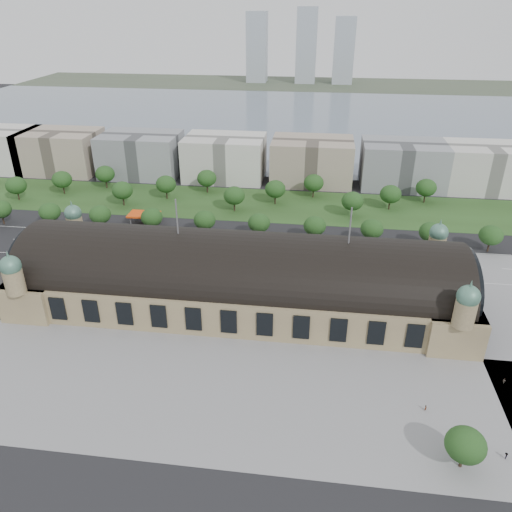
# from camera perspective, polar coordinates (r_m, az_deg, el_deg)

# --- Properties ---
(ground) EXTENTS (900.00, 900.00, 0.00)m
(ground) POSITION_cam_1_polar(r_m,az_deg,el_deg) (173.06, -1.87, -5.47)
(ground) COLOR black
(ground) RESTS_ON ground
(station) EXTENTS (150.00, 48.40, 44.30)m
(station) POSITION_cam_1_polar(r_m,az_deg,el_deg) (167.70, -1.93, -2.53)
(station) COLOR tan
(station) RESTS_ON ground
(plaza_south) EXTENTS (190.00, 48.00, 0.12)m
(plaza_south) POSITION_cam_1_polar(r_m,az_deg,el_deg) (137.45, -0.63, -15.71)
(plaza_south) COLOR gray
(plaza_south) RESTS_ON ground
(road_slab) EXTENTS (260.00, 26.00, 0.10)m
(road_slab) POSITION_cam_1_polar(r_m,az_deg,el_deg) (208.94, -5.63, 0.57)
(road_slab) COLOR black
(road_slab) RESTS_ON ground
(grass_belt) EXTENTS (300.00, 45.00, 0.10)m
(grass_belt) POSITION_cam_1_polar(r_m,az_deg,el_deg) (257.28, -1.87, 6.00)
(grass_belt) COLOR #27441B
(grass_belt) RESTS_ON ground
(petrol_station) EXTENTS (14.00, 13.00, 5.05)m
(petrol_station) POSITION_cam_1_polar(r_m,az_deg,el_deg) (240.65, -12.16, 4.57)
(petrol_station) COLOR #EE470E
(petrol_station) RESTS_ON ground
(lake) EXTENTS (700.00, 320.00, 0.08)m
(lake) POSITION_cam_1_polar(r_m,az_deg,el_deg) (451.78, 4.38, 15.36)
(lake) COLOR slate
(lake) RESTS_ON ground
(far_shore) EXTENTS (700.00, 120.00, 0.14)m
(far_shore) POSITION_cam_1_polar(r_m,az_deg,el_deg) (648.52, 5.56, 19.00)
(far_shore) COLOR #44513D
(far_shore) RESTS_ON ground
(far_tower_left) EXTENTS (24.00, 24.00, 80.00)m
(far_tower_left) POSITION_cam_1_polar(r_m,az_deg,el_deg) (658.89, 0.12, 22.75)
(far_tower_left) COLOR #9EA8B2
(far_tower_left) RESTS_ON ground
(far_tower_mid) EXTENTS (24.00, 24.00, 85.00)m
(far_tower_mid) POSITION_cam_1_polar(r_m,az_deg,el_deg) (653.70, 5.78, 22.81)
(far_tower_mid) COLOR #9EA8B2
(far_tower_mid) RESTS_ON ground
(far_tower_right) EXTENTS (24.00, 24.00, 75.00)m
(far_tower_right) POSITION_cam_1_polar(r_m,az_deg,el_deg) (653.97, 10.01, 22.12)
(far_tower_right) COLOR #9EA8B2
(far_tower_right) RESTS_ON ground
(office_1) EXTENTS (45.00, 32.00, 24.00)m
(office_1) POSITION_cam_1_polar(r_m,az_deg,el_deg) (326.95, -21.41, 11.07)
(office_1) COLOR tan
(office_1) RESTS_ON ground
(office_2) EXTENTS (45.00, 32.00, 24.00)m
(office_2) POSITION_cam_1_polar(r_m,az_deg,el_deg) (306.50, -12.99, 11.24)
(office_2) COLOR gray
(office_2) RESTS_ON ground
(office_3) EXTENTS (45.00, 32.00, 24.00)m
(office_3) POSITION_cam_1_polar(r_m,az_deg,el_deg) (293.24, -3.59, 11.16)
(office_3) COLOR silver
(office_3) RESTS_ON ground
(office_4) EXTENTS (45.00, 32.00, 24.00)m
(office_4) POSITION_cam_1_polar(r_m,az_deg,el_deg) (288.16, 6.40, 10.74)
(office_4) COLOR tan
(office_4) RESTS_ON ground
(office_5) EXTENTS (45.00, 32.00, 24.00)m
(office_5) POSITION_cam_1_polar(r_m,az_deg,el_deg) (291.69, 16.41, 10.01)
(office_5) COLOR gray
(office_5) RESTS_ON ground
(office_6) EXTENTS (45.00, 32.00, 24.00)m
(office_6) POSITION_cam_1_polar(r_m,az_deg,el_deg) (301.99, 24.95, 9.15)
(office_6) COLOR silver
(office_6) RESTS_ON ground
(tree_row_0) EXTENTS (9.60, 9.60, 11.52)m
(tree_row_0) POSITION_cam_1_polar(r_m,az_deg,el_deg) (258.62, -27.17, 4.78)
(tree_row_0) COLOR #2D2116
(tree_row_0) RESTS_ON ground
(tree_row_1) EXTENTS (9.60, 9.60, 11.52)m
(tree_row_1) POSITION_cam_1_polar(r_m,az_deg,el_deg) (246.02, -22.51, 4.68)
(tree_row_1) COLOR #2D2116
(tree_row_1) RESTS_ON ground
(tree_row_2) EXTENTS (9.60, 9.60, 11.52)m
(tree_row_2) POSITION_cam_1_polar(r_m,az_deg,el_deg) (235.19, -17.39, 4.55)
(tree_row_2) COLOR #2D2116
(tree_row_2) RESTS_ON ground
(tree_row_3) EXTENTS (9.60, 9.60, 11.52)m
(tree_row_3) POSITION_cam_1_polar(r_m,az_deg,el_deg) (226.40, -11.83, 4.36)
(tree_row_3) COLOR #2D2116
(tree_row_3) RESTS_ON ground
(tree_row_4) EXTENTS (9.60, 9.60, 11.52)m
(tree_row_4) POSITION_cam_1_polar(r_m,az_deg,el_deg) (219.89, -5.89, 4.11)
(tree_row_4) COLOR #2D2116
(tree_row_4) RESTS_ON ground
(tree_row_5) EXTENTS (9.60, 9.60, 11.52)m
(tree_row_5) POSITION_cam_1_polar(r_m,az_deg,el_deg) (215.86, 0.34, 3.80)
(tree_row_5) COLOR #2D2116
(tree_row_5) RESTS_ON ground
(tree_row_6) EXTENTS (9.60, 9.60, 11.52)m
(tree_row_6) POSITION_cam_1_polar(r_m,az_deg,el_deg) (214.46, 6.73, 3.44)
(tree_row_6) COLOR #2D2116
(tree_row_6) RESTS_ON ground
(tree_row_7) EXTENTS (9.60, 9.60, 11.52)m
(tree_row_7) POSITION_cam_1_polar(r_m,az_deg,el_deg) (215.74, 13.11, 3.03)
(tree_row_7) COLOR #2D2116
(tree_row_7) RESTS_ON ground
(tree_row_8) EXTENTS (9.60, 9.60, 11.52)m
(tree_row_8) POSITION_cam_1_polar(r_m,az_deg,el_deg) (219.65, 19.34, 2.60)
(tree_row_8) COLOR #2D2116
(tree_row_8) RESTS_ON ground
(tree_row_9) EXTENTS (9.60, 9.60, 11.52)m
(tree_row_9) POSITION_cam_1_polar(r_m,az_deg,el_deg) (226.05, 25.28, 2.16)
(tree_row_9) COLOR #2D2116
(tree_row_9) RESTS_ON ground
(tree_belt_0) EXTENTS (10.40, 10.40, 12.48)m
(tree_belt_0) POSITION_cam_1_polar(r_m,az_deg,el_deg) (287.13, -25.74, 7.28)
(tree_belt_0) COLOR #2D2116
(tree_belt_0) RESTS_ON ground
(tree_belt_1) EXTENTS (10.40, 10.40, 12.48)m
(tree_belt_1) POSITION_cam_1_polar(r_m,az_deg,el_deg) (287.23, -21.30, 8.15)
(tree_belt_1) COLOR #2D2116
(tree_belt_1) RESTS_ON ground
(tree_belt_2) EXTENTS (10.40, 10.40, 12.48)m
(tree_belt_2) POSITION_cam_1_polar(r_m,az_deg,el_deg) (289.09, -16.87, 8.97)
(tree_belt_2) COLOR #2D2116
(tree_belt_2) RESTS_ON ground
(tree_belt_3) EXTENTS (10.40, 10.40, 12.48)m
(tree_belt_3) POSITION_cam_1_polar(r_m,az_deg,el_deg) (260.91, -15.04, 7.26)
(tree_belt_3) COLOR #2D2116
(tree_belt_3) RESTS_ON ground
(tree_belt_4) EXTENTS (10.40, 10.40, 12.48)m
(tree_belt_4) POSITION_cam_1_polar(r_m,az_deg,el_deg) (265.14, -10.26, 8.09)
(tree_belt_4) COLOR #2D2116
(tree_belt_4) RESTS_ON ground
(tree_belt_5) EXTENTS (10.40, 10.40, 12.48)m
(tree_belt_5) POSITION_cam_1_polar(r_m,az_deg,el_deg) (271.18, -5.64, 8.83)
(tree_belt_5) COLOR #2D2116
(tree_belt_5) RESTS_ON ground
(tree_belt_6) EXTENTS (10.40, 10.40, 12.48)m
(tree_belt_6) POSITION_cam_1_polar(r_m,az_deg,el_deg) (245.36, -2.51, 6.91)
(tree_belt_6) COLOR #2D2116
(tree_belt_6) RESTS_ON ground
(tree_belt_7) EXTENTS (10.40, 10.40, 12.48)m
(tree_belt_7) POSITION_cam_1_polar(r_m,az_deg,el_deg) (254.16, 2.22, 7.66)
(tree_belt_7) COLOR #2D2116
(tree_belt_7) RESTS_ON ground
(tree_belt_8) EXTENTS (10.40, 10.40, 12.48)m
(tree_belt_8) POSITION_cam_1_polar(r_m,az_deg,el_deg) (264.57, 6.62, 8.30)
(tree_belt_8) COLOR #2D2116
(tree_belt_8) RESTS_ON ground
(tree_belt_9) EXTENTS (10.40, 10.40, 12.48)m
(tree_belt_9) POSITION_cam_1_polar(r_m,az_deg,el_deg) (242.55, 10.96, 6.18)
(tree_belt_9) COLOR #2D2116
(tree_belt_9) RESTS_ON ground
(tree_belt_10) EXTENTS (10.40, 10.40, 12.48)m
(tree_belt_10) POSITION_cam_1_polar(r_m,az_deg,el_deg) (255.71, 15.13, 6.84)
(tree_belt_10) COLOR #2D2116
(tree_belt_10) RESTS_ON ground
(tree_belt_11) EXTENTS (10.40, 10.40, 12.48)m
(tree_belt_11) POSITION_cam_1_polar(r_m,az_deg,el_deg) (270.11, 18.88, 7.40)
(tree_belt_11) COLOR #2D2116
(tree_belt_11) RESTS_ON ground
(tree_plaza_s) EXTENTS (9.00, 9.00, 10.64)m
(tree_plaza_s) POSITION_cam_1_polar(r_m,az_deg,el_deg) (125.64, 22.83, -19.29)
(tree_plaza_s) COLOR #2D2116
(tree_plaza_s) RESTS_ON ground
(traffic_car_1) EXTENTS (4.46, 1.67, 1.45)m
(traffic_car_1) POSITION_cam_1_polar(r_m,az_deg,el_deg) (232.57, -21.47, 1.79)
(traffic_car_1) COLOR #96999E
(traffic_car_1) RESTS_ON ground
(traffic_car_2) EXTENTS (5.60, 2.93, 1.51)m
(traffic_car_2) POSITION_cam_1_polar(r_m,az_deg,el_deg) (214.53, -16.63, 0.45)
(traffic_car_2) COLOR black
(traffic_car_2) RESTS_ON ground
(traffic_car_3) EXTENTS (5.20, 2.17, 1.50)m
(traffic_car_3) POSITION_cam_1_polar(r_m,az_deg,el_deg) (212.58, -8.25, 1.12)
(traffic_car_3) COLOR maroon
(traffic_car_3) RESTS_ON ground
(traffic_car_5) EXTENTS (4.14, 1.61, 1.34)m
(traffic_car_5) POSITION_cam_1_polar(r_m,az_deg,el_deg) (204.45, 8.65, -0.06)
(traffic_car_5) COLOR #505357
(traffic_car_5) RESTS_ON ground
(traffic_car_6) EXTENTS (5.12, 2.46, 1.41)m
(traffic_car_6) POSITION_cam_1_polar(r_m,az_deg,el_deg) (202.56, 15.84, -1.12)
(traffic_car_6) COLOR silver
(traffic_car_6) RESTS_ON ground
(parked_car_0) EXTENTS (3.95, 3.38, 1.28)m
(parked_car_0) POSITION_cam_1_polar(r_m,az_deg,el_deg) (215.49, -20.16, -0.04)
(parked_car_0) COLOR black
(parked_car_0) RESTS_ON ground
(parked_car_1) EXTENTS (5.81, 5.39, 1.51)m
(parked_car_1) POSITION_cam_1_polar(r_m,az_deg,el_deg) (217.65, -21.29, 0.06)
(parked_car_1) COLOR maroon
(parked_car_1) RESTS_ON ground
(parked_car_2) EXTENTS (5.85, 5.12, 1.62)m
(parked_car_2) POSITION_cam_1_polar(r_m,az_deg,el_deg) (209.92, -17.03, -0.21)
(parked_car_2) COLOR #1C1F4F
(parked_car_2) RESTS_ON ground
(parked_car_3) EXTENTS (4.17, 3.14, 1.32)m
(parked_car_3) POSITION_cam_1_polar(r_m,az_deg,el_deg) (199.09, -11.87, -1.16)
(parked_car_3) COLOR #5A5D62
(parked_car_3) RESTS_ON ground
(parked_car_4) EXTENTS (4.08, 3.31, 1.31)m
(parked_car_4) POSITION_cam_1_polar(r_m,az_deg,el_deg) (204.60, -15.69, -0.81)
(parked_car_4) COLOR #BABABC
(parked_car_4) RESTS_ON ground
(parked_car_5) EXTENTS (6.06, 5.02, 1.54)m
(parked_car_5) POSITION_cam_1_polar(r_m,az_deg,el_deg) (199.09, -8.90, -0.84)
(parked_car_5) COLOR gray
(parked_car_5) RESTS_ON ground
(parked_car_6) EXTENTS (4.95, 3.50, 1.33)m
(parked_car_6) POSITION_cam_1_polar(r_m,az_deg,el_deg) (197.02, -5.89, -0.99)
(parked_car_6) COLOR black
(parked_car_6) RESTS_ON ground
(bus_west) EXTENTS (11.87, 3.51, 3.26)m
(bus_west) POSITION_cam_1_polar(r_m,az_deg,el_deg) (198.86, -6.52, -0.43)
(bus_west) COLOR red
(bus_west) RESTS_ON ground
(bus_mid) EXTENTS (12.06, 2.89, 3.35)m
(bus_mid) POSITION_cam_1_polar(r_m,az_deg,el_deg) (197.55, 4.04, -0.49)
(bus_mid) COLOR silver
(bus_mid) RESTS_ON ground
(bus_east) EXTENTS (13.36, 3.49, 3.70)m
(bus_east) POSITION_cam_1_polar(r_m,az_deg,el_deg) (193.63, 8.23, -1.28)
(bus_east) COLOR silver
(bus_east) RESTS_ON ground
(pedestrian_1) EXTENTS (0.75, 0.79, 1.81)m
(pedestrian_1) POSITION_cam_1_polar(r_m,az_deg,el_deg) (139.84, 18.82, -16.14)
(pedestrian_1) COLOR gray
(pedestrian_1) RESTS_ON ground
(pedestrian_2) EXTENTS (0.49, 0.84, 1.70)m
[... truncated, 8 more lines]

